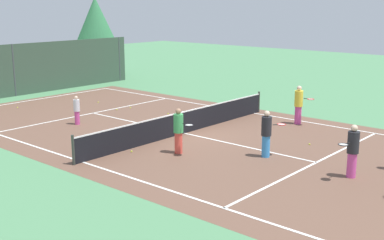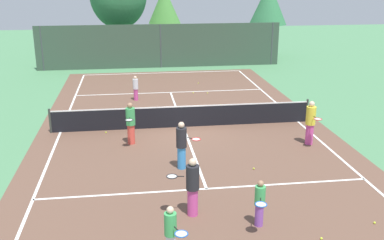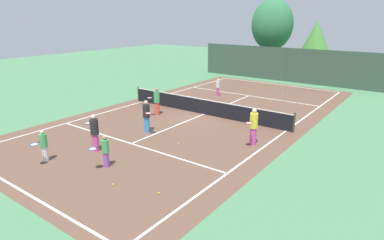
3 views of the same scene
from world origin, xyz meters
The scene contains 24 objects.
ground_plane centered at (0.00, 0.00, 0.00)m, with size 80.00×80.00×0.00m, color #4C8456.
court_surface centered at (0.00, 0.00, 0.00)m, with size 13.00×25.00×0.01m.
tennis_net centered at (0.00, 0.00, 0.51)m, with size 11.90×0.10×1.10m.
perimeter_fence centered at (0.00, 14.00, 1.60)m, with size 18.00×0.12×3.20m.
tree_0 centered at (0.80, 19.98, 4.09)m, with size 2.74×2.74×5.68m.
tree_1 centered at (9.11, 17.34, 4.37)m, with size 3.07×3.07×6.11m.
player_0 centered at (-2.06, 4.97, 0.70)m, with size 0.29×0.29×1.37m.
player_1 centered at (-2.39, -1.85, 0.90)m, with size 0.42×0.95×1.75m.
player_2 centered at (4.88, -2.90, 0.95)m, with size 0.41×0.97×1.84m.
player_3 centered at (1.07, -8.85, 0.72)m, with size 0.47×0.88×1.38m.
player_4 centered at (-0.69, -7.99, 0.92)m, with size 0.96×0.46×1.78m.
player_5 centered at (-1.50, -10.06, 0.75)m, with size 0.58×0.88×1.44m.
player_6 centered at (-0.61, -4.63, 0.91)m, with size 0.90×0.76×1.77m.
ball_crate centered at (-1.11, 0.65, 0.18)m, with size 0.36×0.39×0.43m.
tennis_ball_0 centered at (2.94, 1.21, 0.03)m, with size 0.07×0.07×0.07m, color #CCE533.
tennis_ball_1 centered at (-3.49, -0.38, 0.03)m, with size 0.07×0.07×0.07m, color #CCE533.
tennis_ball_2 centered at (2.53, -9.76, 0.03)m, with size 0.07×0.07×0.07m, color #CCE533.
tennis_ball_3 centered at (2.14, 5.87, 0.03)m, with size 0.07×0.07×0.07m, color #CCE533.
tennis_ball_4 centered at (1.98, 8.44, 0.03)m, with size 0.07×0.07×0.07m, color #CCE533.
tennis_ball_5 centered at (1.31, 6.04, 0.03)m, with size 0.07×0.07×0.07m, color #CCE533.
tennis_ball_6 centered at (-1.90, 10.58, 0.03)m, with size 0.07×0.07×0.07m, color #CCE533.
tennis_ball_7 centered at (1.95, -5.08, 0.03)m, with size 0.07×0.07×0.07m, color #CCE533.
tennis_ball_8 centered at (2.38, 3.25, 0.03)m, with size 0.07×0.07×0.07m, color #CCE533.
tennis_ball_9 centered at (4.34, -9.20, 0.03)m, with size 0.07×0.07×0.07m, color #CCE533.
Camera 2 is at (-2.32, -19.73, 6.75)m, focal length 42.69 mm.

